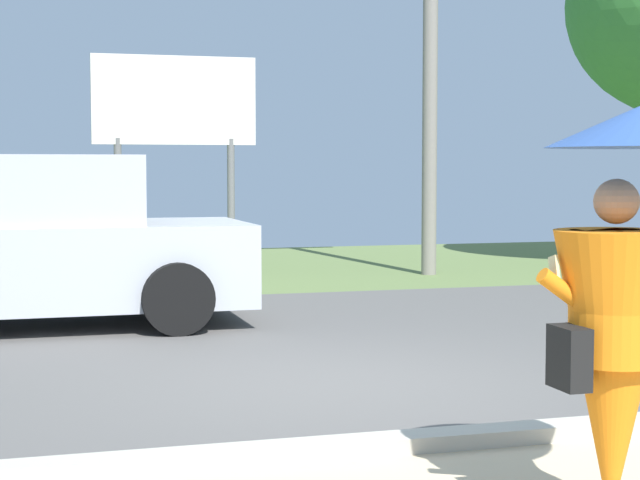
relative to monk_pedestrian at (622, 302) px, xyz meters
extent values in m
cube|color=#565451|center=(-0.37, 5.54, -1.15)|extent=(40.00, 8.00, 0.10)
cube|color=#607541|center=(-0.37, 13.54, -1.15)|extent=(40.00, 8.00, 0.10)
cube|color=#B2AD9E|center=(-0.37, 1.54, -1.05)|extent=(40.00, 0.24, 0.10)
cone|color=orange|center=(-0.04, 0.00, -0.38)|extent=(0.60, 0.60, 1.45)
cylinder|color=orange|center=(-0.04, 0.00, 0.02)|extent=(0.44, 0.44, 0.65)
sphere|color=tan|center=(-0.04, 0.00, 0.49)|extent=(0.22, 0.22, 0.22)
cylinder|color=orange|center=(-0.30, 0.02, 0.06)|extent=(0.29, 0.08, 0.24)
cube|color=beige|center=(-0.34, 0.05, 0.15)|extent=(0.02, 0.11, 0.16)
cube|color=black|center=(-0.31, -0.05, -0.25)|extent=(0.12, 0.24, 0.30)
cube|color=#ADB2BA|center=(-2.91, 7.42, -0.42)|extent=(5.20, 2.00, 0.90)
cube|color=#ADB2BA|center=(-2.41, 7.42, 0.33)|extent=(1.80, 1.84, 0.90)
cube|color=#2D3842|center=(-1.56, 7.42, 0.33)|extent=(0.10, 1.70, 0.77)
cylinder|color=black|center=(-1.21, 8.42, -0.72)|extent=(0.76, 0.28, 0.76)
cylinder|color=black|center=(-1.21, 6.42, -0.72)|extent=(0.76, 0.28, 0.76)
cylinder|color=gray|center=(3.63, 11.39, 2.71)|extent=(0.24, 0.24, 7.61)
cylinder|color=slate|center=(-1.26, 12.25, 0.00)|extent=(0.12, 0.12, 2.20)
cylinder|color=slate|center=(0.54, 12.25, 0.00)|extent=(0.12, 0.12, 2.20)
cube|color=silver|center=(-0.36, 12.25, 1.70)|extent=(2.60, 0.10, 1.40)
camera|label=1|loc=(-2.83, -4.47, 0.66)|focal=59.10mm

